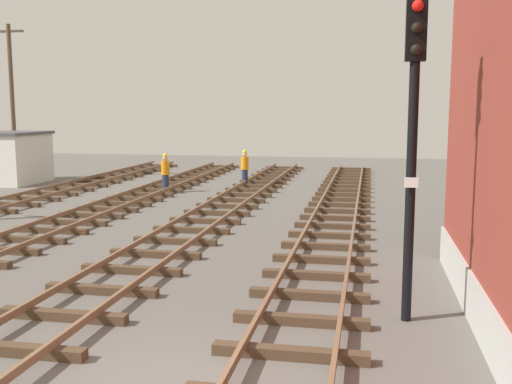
% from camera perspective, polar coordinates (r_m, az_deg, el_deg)
% --- Properties ---
extents(signal_mast, '(0.36, 0.40, 5.84)m').
position_cam_1_polar(signal_mast, '(10.98, 14.86, 6.32)').
color(signal_mast, black).
rests_on(signal_mast, ground).
extents(control_hut, '(3.00, 3.80, 2.76)m').
position_cam_1_polar(control_hut, '(34.31, -22.43, 3.10)').
color(control_hut, silver).
rests_on(control_hut, ground).
extents(utility_pole_far, '(1.80, 0.24, 8.65)m').
position_cam_1_polar(utility_pole_far, '(36.61, -22.41, 8.27)').
color(utility_pole_far, brown).
rests_on(utility_pole_far, ground).
extents(track_worker_foreground, '(0.40, 0.40, 1.87)m').
position_cam_1_polar(track_worker_foreground, '(30.62, -1.09, 2.33)').
color(track_worker_foreground, '#262D4C').
rests_on(track_worker_foreground, ground).
extents(track_worker_distant, '(0.40, 0.40, 1.87)m').
position_cam_1_polar(track_worker_distant, '(28.46, -8.71, 1.81)').
color(track_worker_distant, '#262D4C').
rests_on(track_worker_distant, ground).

